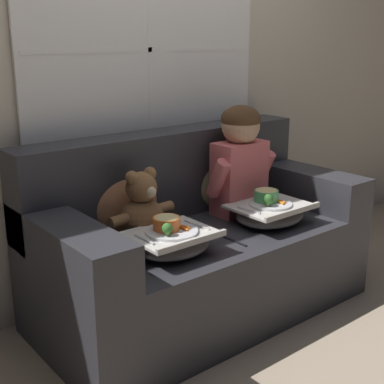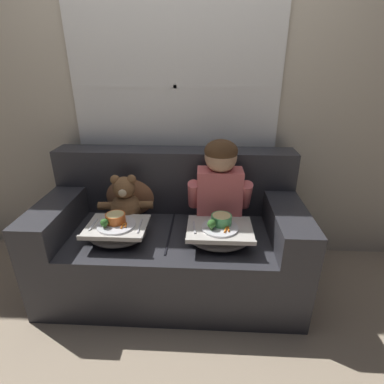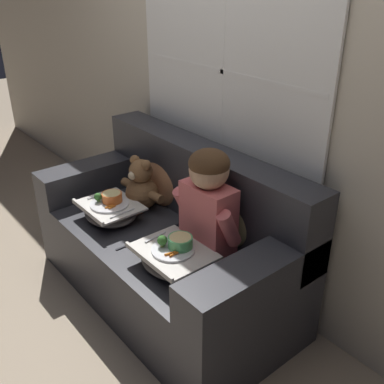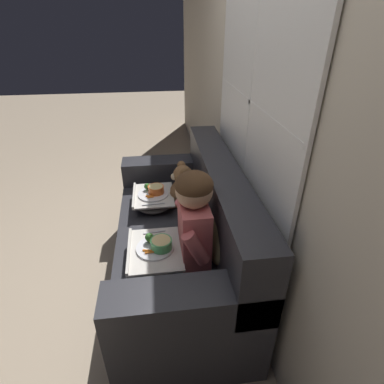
{
  "view_description": "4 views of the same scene",
  "coord_description": "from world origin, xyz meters",
  "px_view_note": "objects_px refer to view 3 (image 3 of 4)",
  "views": [
    {
      "loc": [
        -1.68,
        -1.98,
        1.43
      ],
      "look_at": [
        -0.06,
        0.02,
        0.67
      ],
      "focal_mm": 50.0,
      "sensor_mm": 36.0,
      "label": 1
    },
    {
      "loc": [
        0.24,
        -1.77,
        1.53
      ],
      "look_at": [
        0.14,
        0.14,
        0.68
      ],
      "focal_mm": 28.0,
      "sensor_mm": 36.0,
      "label": 2
    },
    {
      "loc": [
        1.89,
        -1.31,
        1.88
      ],
      "look_at": [
        0.14,
        0.12,
        0.75
      ],
      "focal_mm": 42.0,
      "sensor_mm": 36.0,
      "label": 3
    },
    {
      "loc": [
        1.74,
        -0.11,
        1.78
      ],
      "look_at": [
        0.05,
        0.1,
        0.79
      ],
      "focal_mm": 28.0,
      "sensor_mm": 36.0,
      "label": 4
    }
  ],
  "objects_px": {
    "throw_pillow_behind_child": "(229,213)",
    "throw_pillow_behind_teddy": "(161,176)",
    "teddy_bear": "(141,187)",
    "lap_tray_child": "(174,257)",
    "lap_tray_teddy": "(110,210)",
    "couch": "(170,245)",
    "child_figure": "(208,198)"
  },
  "relations": [
    {
      "from": "teddy_bear",
      "to": "throw_pillow_behind_teddy",
      "type": "bearing_deg",
      "value": 90.17
    },
    {
      "from": "throw_pillow_behind_teddy",
      "to": "teddy_bear",
      "type": "relative_size",
      "value": 1.09
    },
    {
      "from": "throw_pillow_behind_child",
      "to": "throw_pillow_behind_teddy",
      "type": "distance_m",
      "value": 0.65
    },
    {
      "from": "throw_pillow_behind_child",
      "to": "throw_pillow_behind_teddy",
      "type": "bearing_deg",
      "value": 180.0
    },
    {
      "from": "throw_pillow_behind_teddy",
      "to": "child_figure",
      "type": "bearing_deg",
      "value": -13.76
    },
    {
      "from": "lap_tray_teddy",
      "to": "teddy_bear",
      "type": "bearing_deg",
      "value": 89.6
    },
    {
      "from": "throw_pillow_behind_teddy",
      "to": "lap_tray_teddy",
      "type": "distance_m",
      "value": 0.41
    },
    {
      "from": "throw_pillow_behind_child",
      "to": "child_figure",
      "type": "bearing_deg",
      "value": -89.99
    },
    {
      "from": "couch",
      "to": "throw_pillow_behind_teddy",
      "type": "height_order",
      "value": "couch"
    },
    {
      "from": "child_figure",
      "to": "lap_tray_child",
      "type": "height_order",
      "value": "child_figure"
    },
    {
      "from": "throw_pillow_behind_teddy",
      "to": "lap_tray_child",
      "type": "distance_m",
      "value": 0.77
    },
    {
      "from": "throw_pillow_behind_teddy",
      "to": "lap_tray_teddy",
      "type": "height_order",
      "value": "throw_pillow_behind_teddy"
    },
    {
      "from": "teddy_bear",
      "to": "lap_tray_child",
      "type": "bearing_deg",
      "value": -19.71
    },
    {
      "from": "couch",
      "to": "teddy_bear",
      "type": "relative_size",
      "value": 4.54
    },
    {
      "from": "throw_pillow_behind_child",
      "to": "lap_tray_child",
      "type": "distance_m",
      "value": 0.41
    },
    {
      "from": "lap_tray_teddy",
      "to": "throw_pillow_behind_teddy",
      "type": "bearing_deg",
      "value": 89.83
    },
    {
      "from": "throw_pillow_behind_child",
      "to": "lap_tray_teddy",
      "type": "distance_m",
      "value": 0.77
    },
    {
      "from": "throw_pillow_behind_child",
      "to": "child_figure",
      "type": "relative_size",
      "value": 0.66
    },
    {
      "from": "teddy_bear",
      "to": "lap_tray_teddy",
      "type": "xyz_separation_m",
      "value": [
        -0.0,
        -0.23,
        -0.09
      ]
    },
    {
      "from": "teddy_bear",
      "to": "lap_tray_teddy",
      "type": "distance_m",
      "value": 0.25
    },
    {
      "from": "throw_pillow_behind_teddy",
      "to": "lap_tray_child",
      "type": "xyz_separation_m",
      "value": [
        0.65,
        -0.4,
        -0.12
      ]
    },
    {
      "from": "teddy_bear",
      "to": "throw_pillow_behind_child",
      "type": "bearing_deg",
      "value": 14.08
    },
    {
      "from": "throw_pillow_behind_teddy",
      "to": "lap_tray_teddy",
      "type": "relative_size",
      "value": 1.09
    },
    {
      "from": "teddy_bear",
      "to": "lap_tray_teddy",
      "type": "bearing_deg",
      "value": -90.4
    },
    {
      "from": "couch",
      "to": "throw_pillow_behind_child",
      "type": "xyz_separation_m",
      "value": [
        0.32,
        0.18,
        0.3
      ]
    },
    {
      "from": "couch",
      "to": "lap_tray_teddy",
      "type": "relative_size",
      "value": 4.56
    },
    {
      "from": "couch",
      "to": "child_figure",
      "type": "distance_m",
      "value": 0.55
    },
    {
      "from": "throw_pillow_behind_child",
      "to": "teddy_bear",
      "type": "distance_m",
      "value": 0.67
    },
    {
      "from": "couch",
      "to": "lap_tray_child",
      "type": "relative_size",
      "value": 4.27
    },
    {
      "from": "throw_pillow_behind_child",
      "to": "throw_pillow_behind_teddy",
      "type": "height_order",
      "value": "throw_pillow_behind_teddy"
    },
    {
      "from": "lap_tray_teddy",
      "to": "child_figure",
      "type": "bearing_deg",
      "value": 20.05
    },
    {
      "from": "child_figure",
      "to": "teddy_bear",
      "type": "relative_size",
      "value": 1.58
    }
  ]
}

